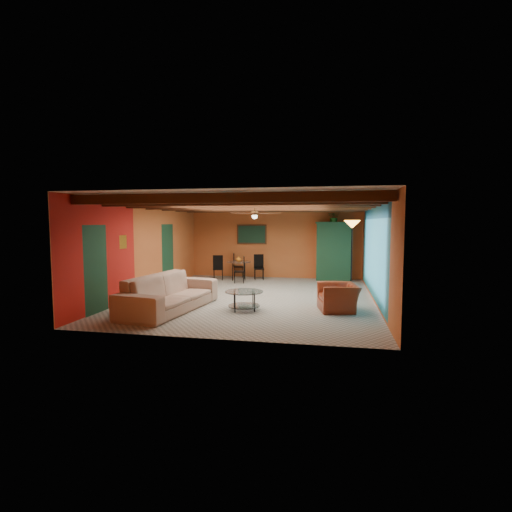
% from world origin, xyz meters
% --- Properties ---
extents(room, '(6.52, 8.01, 2.71)m').
position_xyz_m(room, '(0.00, 0.11, 2.36)').
color(room, gray).
rests_on(room, ground).
extents(sofa, '(1.54, 3.07, 0.86)m').
position_xyz_m(sofa, '(-1.67, -2.00, 0.43)').
color(sofa, '#9D7765').
rests_on(sofa, ground).
extents(armchair, '(1.05, 1.14, 0.64)m').
position_xyz_m(armchair, '(2.29, -1.27, 0.32)').
color(armchair, maroon).
rests_on(armchair, ground).
extents(coffee_table, '(1.14, 1.14, 0.47)m').
position_xyz_m(coffee_table, '(0.06, -1.63, 0.23)').
color(coffee_table, white).
rests_on(coffee_table, ground).
extents(dining_table, '(2.19, 2.19, 0.94)m').
position_xyz_m(dining_table, '(-1.21, 3.11, 0.47)').
color(dining_table, white).
rests_on(dining_table, ground).
extents(armoire, '(1.23, 0.69, 2.06)m').
position_xyz_m(armoire, '(2.20, 3.70, 1.03)').
color(armoire, brown).
rests_on(armoire, ground).
extents(floor_lamp, '(0.47, 0.47, 2.18)m').
position_xyz_m(floor_lamp, '(2.65, 0.15, 1.09)').
color(floor_lamp, black).
rests_on(floor_lamp, ground).
extents(ceiling_fan, '(1.50, 1.50, 0.44)m').
position_xyz_m(ceiling_fan, '(0.00, 0.00, 2.36)').
color(ceiling_fan, '#472614').
rests_on(ceiling_fan, ceiling).
extents(painting, '(1.05, 0.03, 0.65)m').
position_xyz_m(painting, '(-0.90, 3.96, 1.65)').
color(painting, black).
rests_on(painting, wall_back).
extents(potted_plant, '(0.45, 0.40, 0.49)m').
position_xyz_m(potted_plant, '(2.20, 3.70, 2.31)').
color(potted_plant, '#26661E').
rests_on(potted_plant, armoire).
extents(vase, '(0.24, 0.24, 0.20)m').
position_xyz_m(vase, '(-1.21, 3.11, 1.03)').
color(vase, orange).
rests_on(vase, dining_table).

